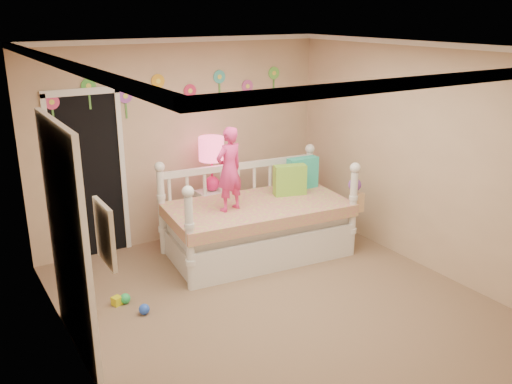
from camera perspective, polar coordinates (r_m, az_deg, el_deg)
floor at (r=5.88m, az=2.28°, el=-11.52°), size 4.00×4.50×0.01m
ceiling at (r=5.11m, az=2.66°, el=14.66°), size 4.00×4.50×0.01m
back_wall at (r=7.26m, az=-7.55°, el=5.24°), size 4.00×0.01×2.60m
left_wall at (r=4.60m, az=-18.70°, el=-3.37°), size 0.01×4.50×2.60m
right_wall at (r=6.64m, az=16.94°, el=3.37°), size 0.01×4.50×2.60m
crown_molding at (r=5.11m, az=2.65°, el=14.33°), size 4.00×4.50×0.06m
daybed at (r=6.78m, az=0.11°, el=-1.70°), size 2.34×1.42×1.21m
pillow_turquoise at (r=7.30m, az=4.81°, el=1.98°), size 0.42×0.17×0.41m
pillow_lime at (r=7.02m, az=3.51°, el=1.24°), size 0.44×0.26×0.39m
child at (r=6.39m, az=-2.78°, el=2.36°), size 0.41×0.31×1.00m
nightstand at (r=7.35m, az=-4.45°, el=-2.35°), size 0.42×0.32×0.67m
table_lamp at (r=7.10m, az=-4.61°, el=3.77°), size 0.32×0.32×0.71m
closet_doorway at (r=6.92m, az=-16.87°, el=1.67°), size 0.90×0.04×2.07m
flower_decals at (r=7.10m, az=-8.40°, el=10.17°), size 3.40×0.02×0.50m
mirror_closet at (r=4.98m, az=-18.79°, el=-4.85°), size 0.07×1.30×2.10m
wall_picture at (r=3.70m, az=-15.33°, el=-4.17°), size 0.05×0.34×0.42m
hanging_bag at (r=6.90m, az=10.20°, el=-0.49°), size 0.20×0.16×0.36m
toy_scatter at (r=5.54m, az=-13.53°, el=-13.44°), size 0.97×1.40×0.11m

